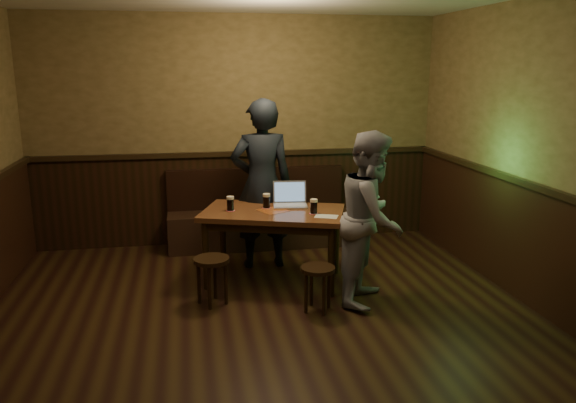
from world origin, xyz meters
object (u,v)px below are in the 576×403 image
(bench, at_px, (258,221))
(person_suit, at_px, (262,184))
(pub_table, at_px, (273,220))
(person_grey, at_px, (372,218))
(stool_left, at_px, (212,267))
(pint_right, at_px, (314,206))
(stool_right, at_px, (318,276))
(pint_mid, at_px, (266,201))
(laptop, at_px, (290,200))
(pint_left, at_px, (230,203))

(bench, bearing_deg, person_suit, -93.61)
(bench, height_order, pub_table, bench)
(person_grey, bearing_deg, stool_left, 113.61)
(pint_right, xyz_separation_m, person_grey, (0.45, -0.46, -0.02))
(stool_right, distance_m, person_grey, 0.74)
(pint_mid, bearing_deg, stool_left, -135.45)
(pint_mid, height_order, laptop, laptop)
(bench, distance_m, stool_right, 2.06)
(bench, distance_m, pub_table, 1.28)
(bench, relative_size, pint_right, 14.66)
(stool_right, bearing_deg, pint_mid, 109.63)
(bench, xyz_separation_m, pint_left, (-0.43, -1.16, 0.52))
(laptop, relative_size, person_grey, 0.23)
(laptop, bearing_deg, pint_mid, -159.06)
(stool_right, xyz_separation_m, pint_left, (-0.71, 0.88, 0.49))
(pub_table, xyz_separation_m, pint_right, (0.38, -0.19, 0.17))
(pub_table, distance_m, stool_right, 0.91)
(pint_left, relative_size, pint_right, 1.01)
(person_grey, bearing_deg, pint_mid, 79.09)
(stool_left, height_order, person_grey, person_grey)
(pint_left, xyz_separation_m, pint_right, (0.81, -0.27, -0.00))
(bench, height_order, person_suit, person_suit)
(pint_left, xyz_separation_m, pint_mid, (0.38, 0.04, 0.00))
(laptop, height_order, person_grey, person_grey)
(pint_left, bearing_deg, laptop, 9.83)
(person_grey, bearing_deg, bench, 53.94)
(bench, distance_m, person_suit, 0.97)
(pub_table, bearing_deg, pint_left, -170.53)
(person_suit, bearing_deg, pub_table, 95.21)
(pint_left, distance_m, person_grey, 1.45)
(pint_right, bearing_deg, pint_left, 161.74)
(laptop, relative_size, person_suit, 0.20)
(bench, xyz_separation_m, person_grey, (0.83, -1.88, 0.50))
(stool_left, distance_m, laptop, 1.18)
(pub_table, xyz_separation_m, stool_right, (0.28, -0.81, -0.32))
(pub_table, distance_m, pint_left, 0.47)
(pint_left, bearing_deg, person_grey, -29.95)
(pint_right, height_order, laptop, laptop)
(pub_table, relative_size, pint_mid, 10.39)
(pint_mid, height_order, person_grey, person_grey)
(bench, xyz_separation_m, pint_right, (0.38, -1.43, 0.52))
(stool_left, xyz_separation_m, pint_right, (1.04, 0.29, 0.47))
(bench, height_order, stool_left, bench)
(bench, bearing_deg, pint_left, -110.16)
(pint_mid, xyz_separation_m, laptop, (0.26, 0.07, -0.01))
(bench, distance_m, pint_right, 1.56)
(stool_right, bearing_deg, pint_left, 128.68)
(bench, xyz_separation_m, stool_left, (-0.66, -1.71, 0.05))
(stool_left, distance_m, pint_mid, 0.97)
(pint_right, relative_size, person_grey, 0.09)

